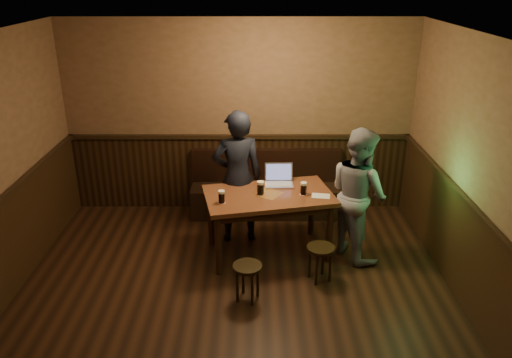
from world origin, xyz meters
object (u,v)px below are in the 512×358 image
at_px(pint_left, 222,197).
at_px(pint_mid, 261,188).
at_px(pint_right, 304,188).
at_px(person_suit, 237,177).
at_px(pub_table, 269,202).
at_px(person_grey, 358,194).
at_px(stool_right, 321,253).
at_px(laptop, 279,179).
at_px(stool_left, 248,272).
at_px(bench, 266,194).

bearing_deg(pint_left, pint_mid, 27.00).
height_order(pint_right, person_suit, person_suit).
height_order(pub_table, pint_left, pint_left).
relative_size(person_suit, person_grey, 1.07).
xyz_separation_m(stool_right, pint_left, (-1.15, 0.35, 0.56)).
relative_size(pub_table, laptop, 4.66).
bearing_deg(stool_left, bench, 83.32).
xyz_separation_m(pint_right, laptop, (-0.28, 0.34, -0.02)).
bearing_deg(stool_left, pint_mid, 81.21).
relative_size(bench, laptop, 6.03).
xyz_separation_m(pub_table, pint_right, (0.43, -0.02, 0.19)).
bearing_deg(pint_right, bench, 109.97).
height_order(person_suit, person_grey, person_suit).
xyz_separation_m(stool_left, pint_right, (0.68, 0.97, 0.57)).
distance_m(bench, pint_right, 1.38).
bearing_deg(pint_right, person_grey, 1.07).
relative_size(pint_left, person_suit, 0.09).
xyz_separation_m(pint_left, laptop, (0.70, 0.58, -0.01)).
relative_size(bench, person_grey, 1.31).
bearing_deg(person_grey, stool_left, 99.35).
bearing_deg(laptop, pub_table, -115.54).
xyz_separation_m(pint_mid, person_grey, (1.20, 0.01, -0.08)).
bearing_deg(person_suit, laptop, 163.94).
relative_size(pub_table, pint_mid, 9.67).
bearing_deg(pub_table, stool_right, -57.94).
distance_m(pint_mid, pint_right, 0.53).
bearing_deg(stool_left, person_suit, 96.09).
distance_m(person_suit, person_grey, 1.55).
height_order(pub_table, pint_right, pint_right).
height_order(stool_left, person_suit, person_suit).
height_order(stool_left, pint_left, pint_left).
bearing_deg(bench, stool_right, -71.47).
bearing_deg(pint_right, pub_table, 176.92).
relative_size(pint_right, laptop, 0.45).
height_order(pint_mid, person_grey, person_grey).
bearing_deg(person_grey, stool_right, 112.92).
bearing_deg(pint_mid, pint_right, 0.08).
distance_m(pint_left, pint_mid, 0.52).
xyz_separation_m(bench, pint_right, (0.43, -1.17, 0.60)).
relative_size(pint_left, person_grey, 0.10).
relative_size(stool_left, laptop, 1.19).
relative_size(pint_left, pint_right, 0.98).
xyz_separation_m(pint_mid, person_suit, (-0.29, 0.40, -0.02)).
height_order(stool_right, pint_right, pint_right).
height_order(bench, laptop, laptop).
bearing_deg(pub_table, laptop, 54.17).
bearing_deg(pint_right, pint_mid, -179.92).
relative_size(pub_table, person_suit, 0.95).
bearing_deg(pint_right, stool_left, -124.96).
bearing_deg(person_grey, pint_left, 71.91).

